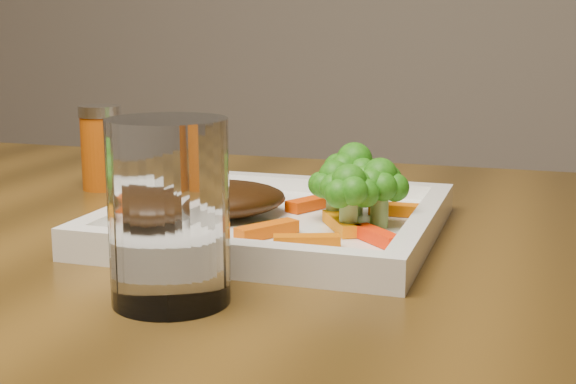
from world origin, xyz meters
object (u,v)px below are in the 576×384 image
(plate, at_px, (277,226))
(spice_shaker, at_px, (102,148))
(steak, at_px, (215,199))
(drinking_glass, at_px, (169,212))

(plate, height_order, spice_shaker, spice_shaker)
(steak, bearing_deg, drinking_glass, -75.63)
(drinking_glass, bearing_deg, spice_shaker, 127.06)
(plate, bearing_deg, spice_shaker, 153.33)
(plate, relative_size, steak, 2.14)
(steak, relative_size, spice_shaker, 1.37)
(steak, height_order, spice_shaker, spice_shaker)
(plate, xyz_separation_m, spice_shaker, (-0.24, 0.12, 0.04))
(spice_shaker, relative_size, drinking_glass, 0.77)
(drinking_glass, bearing_deg, plate, 87.31)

